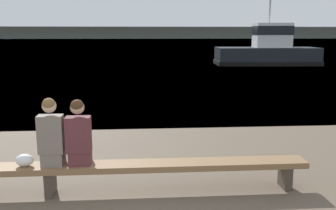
{
  "coord_description": "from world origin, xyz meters",
  "views": [
    {
      "loc": [
        0.66,
        -3.0,
        2.52
      ],
      "look_at": [
        1.31,
        5.67,
        0.83
      ],
      "focal_mm": 40.0,
      "sensor_mm": 36.0,
      "label": 1
    }
  ],
  "objects_px": {
    "person_left": "(51,135)",
    "person_right": "(79,136)",
    "bench_main": "(50,170)",
    "shopping_bag": "(25,160)",
    "tugboat_red": "(268,52)"
  },
  "relations": [
    {
      "from": "shopping_bag",
      "to": "bench_main",
      "type": "bearing_deg",
      "value": 1.83
    },
    {
      "from": "person_left",
      "to": "person_right",
      "type": "distance_m",
      "value": 0.42
    },
    {
      "from": "shopping_bag",
      "to": "tugboat_red",
      "type": "distance_m",
      "value": 26.64
    },
    {
      "from": "person_left",
      "to": "tugboat_red",
      "type": "distance_m",
      "value": 26.44
    },
    {
      "from": "bench_main",
      "to": "tugboat_red",
      "type": "height_order",
      "value": "tugboat_red"
    },
    {
      "from": "shopping_bag",
      "to": "tugboat_red",
      "type": "relative_size",
      "value": 0.03
    },
    {
      "from": "person_left",
      "to": "shopping_bag",
      "type": "xyz_separation_m",
      "value": [
        -0.42,
        -0.01,
        -0.39
      ]
    },
    {
      "from": "bench_main",
      "to": "shopping_bag",
      "type": "xyz_separation_m",
      "value": [
        -0.37,
        -0.01,
        0.18
      ]
    },
    {
      "from": "person_right",
      "to": "shopping_bag",
      "type": "height_order",
      "value": "person_right"
    },
    {
      "from": "bench_main",
      "to": "person_right",
      "type": "height_order",
      "value": "person_right"
    },
    {
      "from": "person_right",
      "to": "person_left",
      "type": "bearing_deg",
      "value": -179.94
    },
    {
      "from": "person_right",
      "to": "tugboat_red",
      "type": "bearing_deg",
      "value": 64.89
    },
    {
      "from": "person_left",
      "to": "person_right",
      "type": "relative_size",
      "value": 1.03
    },
    {
      "from": "shopping_bag",
      "to": "tugboat_red",
      "type": "bearing_deg",
      "value": 63.26
    },
    {
      "from": "bench_main",
      "to": "shopping_bag",
      "type": "relative_size",
      "value": 29.74
    }
  ]
}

